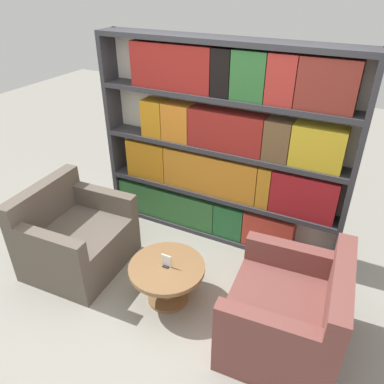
# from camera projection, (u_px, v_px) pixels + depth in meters

# --- Properties ---
(ground_plane) EXTENTS (14.00, 14.00, 0.00)m
(ground_plane) POSITION_uv_depth(u_px,v_px,m) (160.00, 307.00, 3.38)
(ground_plane) COLOR gray
(bookshelf) EXTENTS (2.63, 0.30, 2.12)m
(bookshelf) POSITION_uv_depth(u_px,v_px,m) (222.00, 150.00, 3.81)
(bookshelf) COLOR silver
(bookshelf) RESTS_ON ground_plane
(armchair_left) EXTENTS (0.90, 0.99, 0.85)m
(armchair_left) POSITION_uv_depth(u_px,v_px,m) (76.00, 239.00, 3.75)
(armchair_left) COLOR brown
(armchair_left) RESTS_ON ground_plane
(armchair_right) EXTENTS (0.92, 1.00, 0.85)m
(armchair_right) POSITION_uv_depth(u_px,v_px,m) (287.00, 315.00, 2.92)
(armchair_right) COLOR brown
(armchair_right) RESTS_ON ground_plane
(coffee_table) EXTENTS (0.67, 0.67, 0.40)m
(coffee_table) POSITION_uv_depth(u_px,v_px,m) (167.00, 275.00, 3.33)
(coffee_table) COLOR brown
(coffee_table) RESTS_ON ground_plane
(table_sign) EXTENTS (0.09, 0.06, 0.12)m
(table_sign) POSITION_uv_depth(u_px,v_px,m) (166.00, 262.00, 3.24)
(table_sign) COLOR black
(table_sign) RESTS_ON coffee_table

